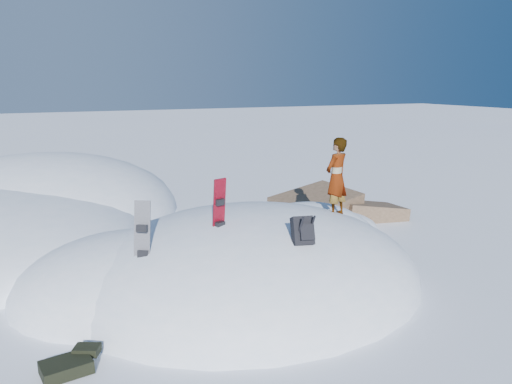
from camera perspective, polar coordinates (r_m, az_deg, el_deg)
name	(u,v)px	position (r m, az deg, el deg)	size (l,w,h in m)	color
ground	(250,283)	(10.08, -0.71, -10.35)	(120.00, 120.00, 0.00)	white
snow_mound	(237,280)	(10.22, -2.16, -10.03)	(8.00, 6.00, 3.00)	white
rock_outcrop	(326,222)	(14.27, 8.04, -3.45)	(4.68, 4.41, 1.68)	brown
snowboard_red	(219,216)	(8.86, -4.24, -2.71)	(0.29, 0.24, 1.38)	#B90922
snowboard_dark	(142,244)	(8.50, -12.88, -5.76)	(0.38, 0.39, 1.44)	black
backpack	(303,231)	(8.38, 5.40, -4.47)	(0.43, 0.51, 0.57)	black
gear_pile	(70,364)	(7.71, -20.51, -17.96)	(0.87, 0.66, 0.23)	black
person	(336,177)	(10.47, 9.19, 1.69)	(0.60, 0.40, 1.65)	slate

